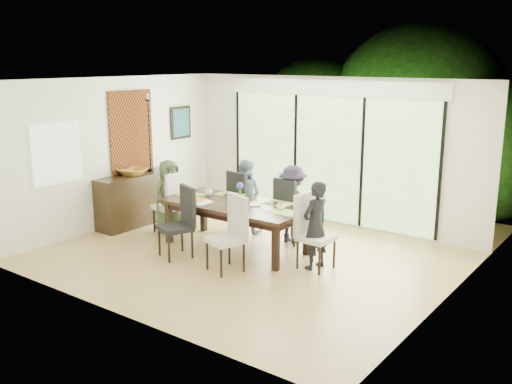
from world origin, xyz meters
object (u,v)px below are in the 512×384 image
Objects in this scene: cup_a at (209,192)px; sideboard at (138,199)px; chair_far_right at (293,210)px; chair_right_end at (316,232)px; chair_near_left at (175,222)px; person_right_end at (315,225)px; chair_far_left at (246,201)px; cup_b at (239,203)px; bowl at (132,172)px; chair_left_end at (169,202)px; person_far_right at (293,204)px; laptop at (192,196)px; person_far_left at (245,196)px; vase at (240,199)px; person_left_end at (170,197)px; cup_c at (281,207)px; table_top at (236,205)px; chair_near_right at (225,234)px.

sideboard is at bearing -176.30° from cup_a.
chair_right_end is at bearing 145.70° from chair_far_right.
person_right_end is at bearing 46.06° from chair_near_left.
chair_far_left is 1.15m from cup_b.
bowl is (-1.65, -0.21, 0.19)m from cup_a.
chair_left_end is 2.21m from person_far_right.
chair_left_end reaches higher than laptop.
chair_far_right is 1.06m from cup_b.
person_far_right is (1.00, -0.02, 0.10)m from chair_far_left.
chair_near_left is 1.07m from cup_a.
chair_far_right is at bearing -89.97° from person_far_right.
chair_right_end is at bearing 142.01° from person_far_left.
sideboard reaches higher than laptop.
chair_right_end is at bearing -1.97° from vase.
chair_far_right is 0.98m from vase.
person_right_end is at bearing -76.21° from person_left_end.
chair_left_end reaches higher than cup_c.
chair_far_left is 2.11m from person_right_end.
cup_a is at bearing 167.91° from table_top.
cup_c is at bearing 3.81° from vase.
chair_near_right is 11.00× the size of cup_b.
person_far_right is at bearing -121.33° from person_right_end.
chair_right_end is 3.33× the size of laptop.
laptop is at bearing -85.23° from person_left_end.
chair_left_end reaches higher than cup_a.
cup_b is (1.65, -0.10, 0.25)m from chair_left_end.
person_far_left is at bearing 122.66° from vase.
chair_near_right is 0.85× the size of person_far_left.
table_top is 2.18× the size of chair_left_end.
chair_far_left is at bearing 70.35° from cup_a.
chair_far_left is 0.10m from person_far_left.
cup_b is at bearing -56.31° from vase.
laptop is at bearing 33.62° from person_far_right.
chair_right_end is at bearing 138.88° from person_far_right.
chair_left_end is 0.10m from person_left_end.
person_left_end is at bearing 95.03° from chair_left_end.
person_left_end and person_far_left have the same top height.
table_top is 2.18× the size of chair_far_right.
person_far_left reaches higher than bowl.
chair_right_end is 0.75m from cup_c.
person_right_end is (1.93, -0.85, 0.10)m from chair_far_left.
person_right_end is 3.91× the size of laptop.
person_right_end is at bearing -3.94° from cup_a.
cup_a is at bearing 172.41° from vase.
chair_far_right is 1.00× the size of chair_near_right.
chair_far_right is (1.00, 0.00, 0.00)m from chair_far_left.
chair_right_end reaches higher than cup_c.
person_far_left reaches higher than chair_near_right.
chair_near_left is 0.85× the size of person_far_left.
laptop is at bearing -1.65° from bowl.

